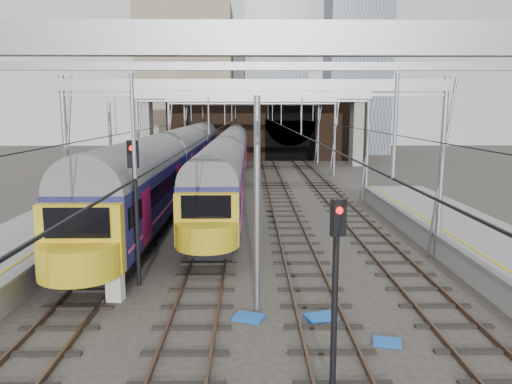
{
  "coord_description": "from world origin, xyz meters",
  "views": [
    {
      "loc": [
        -0.22,
        -13.66,
        6.55
      ],
      "look_at": [
        0.08,
        11.57,
        2.4
      ],
      "focal_mm": 35.0,
      "sensor_mm": 36.0,
      "label": 1
    }
  ],
  "objects_px": {
    "train_main": "(233,150)",
    "signal_near_left": "(135,197)",
    "train_second": "(193,149)",
    "signal_near_centre": "(336,270)",
    "relay_cabinet": "(115,286)"
  },
  "relations": [
    {
      "from": "signal_near_left",
      "to": "train_main",
      "type": "bearing_deg",
      "value": 102.17
    },
    {
      "from": "signal_near_left",
      "to": "relay_cabinet",
      "type": "xyz_separation_m",
      "value": [
        -0.48,
        -1.46,
        -2.87
      ]
    },
    {
      "from": "train_main",
      "to": "relay_cabinet",
      "type": "relative_size",
      "value": 58.62
    },
    {
      "from": "signal_near_left",
      "to": "train_second",
      "type": "bearing_deg",
      "value": 109.07
    },
    {
      "from": "train_main",
      "to": "relay_cabinet",
      "type": "bearing_deg",
      "value": -94.76
    },
    {
      "from": "train_second",
      "to": "signal_near_centre",
      "type": "relative_size",
      "value": 14.96
    },
    {
      "from": "train_second",
      "to": "signal_near_centre",
      "type": "height_order",
      "value": "train_second"
    },
    {
      "from": "train_second",
      "to": "signal_near_left",
      "type": "relative_size",
      "value": 12.56
    },
    {
      "from": "train_main",
      "to": "signal_near_left",
      "type": "height_order",
      "value": "signal_near_left"
    },
    {
      "from": "train_second",
      "to": "relay_cabinet",
      "type": "height_order",
      "value": "train_second"
    },
    {
      "from": "signal_near_centre",
      "to": "signal_near_left",
      "type": "bearing_deg",
      "value": 109.24
    },
    {
      "from": "train_main",
      "to": "signal_near_centre",
      "type": "distance_m",
      "value": 40.76
    },
    {
      "from": "train_main",
      "to": "signal_near_left",
      "type": "distance_m",
      "value": 33.57
    },
    {
      "from": "signal_near_left",
      "to": "signal_near_centre",
      "type": "height_order",
      "value": "signal_near_left"
    },
    {
      "from": "train_second",
      "to": "signal_near_centre",
      "type": "bearing_deg",
      "value": -79.01
    }
  ]
}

